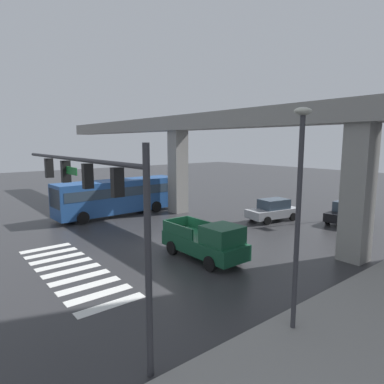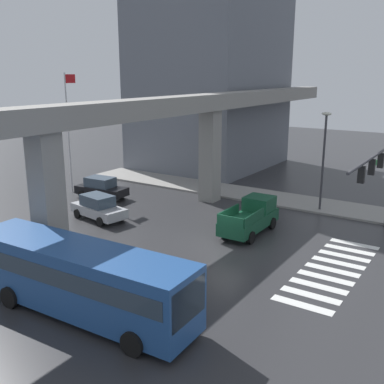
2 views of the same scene
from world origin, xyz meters
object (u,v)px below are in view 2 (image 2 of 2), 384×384
Objects in this scene: pickup_truck at (251,217)px; traffic_signal_mast at (380,167)px; flagpole at (69,124)px; sedan_silver at (98,207)px; street_lamp_near_corner at (324,150)px; sedan_black at (101,188)px; city_bus at (79,275)px.

pickup_truck is 0.47× the size of traffic_signal_mast.
flagpole is at bearing 87.33° from pickup_truck.
sedan_silver is at bearing 108.05° from traffic_signal_mast.
street_lamp_near_corner reaches higher than pickup_truck.
sedan_black is at bearing -92.81° from flagpole.
sedan_black is 0.45× the size of flagpole.
city_bus is at bearing 150.85° from traffic_signal_mast.
pickup_truck is at bearing 161.94° from street_lamp_near_corner.
city_bus is 21.49m from flagpole.
sedan_silver is 18.32m from traffic_signal_mast.
sedan_black is 0.41× the size of traffic_signal_mast.
city_bus reaches higher than sedan_silver.
traffic_signal_mast reaches higher than city_bus.
city_bus is 1.50× the size of street_lamp_near_corner.
city_bus is 2.46× the size of sedan_black.
street_lamp_near_corner is 0.73× the size of flagpole.
street_lamp_near_corner is at bearing -49.81° from sedan_silver.
flagpole reaches higher than sedan_black.
street_lamp_near_corner is at bearing -10.50° from city_bus.
pickup_truck is 8.20m from traffic_signal_mast.
city_bus is 1.10× the size of flagpole.
sedan_black is 0.98× the size of sedan_silver.
traffic_signal_mast is at bearing -135.12° from street_lamp_near_corner.
sedan_silver is (9.67, 8.54, -0.87)m from city_bus.
sedan_silver is at bearing 109.18° from pickup_truck.
sedan_black is (0.63, 13.78, -0.14)m from pickup_truck.
sedan_silver is 9.77m from flagpole.
sedan_black is 5.58m from sedan_silver.
city_bus is 17.68m from traffic_signal_mast.
flagpole reaches higher than traffic_signal_mast.
city_bus is (-13.16, 1.47, 0.73)m from pickup_truck.
pickup_truck is 13.26m from city_bus.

